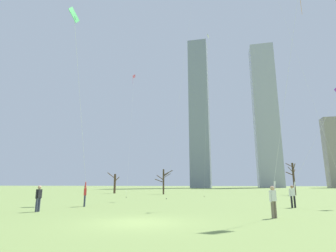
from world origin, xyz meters
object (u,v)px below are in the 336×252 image
at_px(kite_flyer_midfield_right_purple, 301,176).
at_px(distant_kite_low_near_trees_white, 207,62).
at_px(distant_kite_high_overhead_pink, 133,91).
at_px(bare_tree_leftmost, 163,180).
at_px(bare_tree_right_of_center, 293,177).
at_px(bystander_far_off_by_trees, 39,197).
at_px(kite_flyer_foreground_right_green, 83,164).
at_px(bare_tree_rightmost, 115,183).
at_px(kite_flyer_foreground_left_orange, 282,125).

xyz_separation_m(kite_flyer_midfield_right_purple, distant_kite_low_near_trees_white, (-7.69, 13.42, 16.64)).
distance_m(distant_kite_high_overhead_pink, bare_tree_leftmost, 15.89).
bearing_deg(bare_tree_right_of_center, bystander_far_off_by_trees, -125.19).
distance_m(kite_flyer_foreground_right_green, bare_tree_right_of_center, 34.46).
height_order(distant_kite_high_overhead_pink, bare_tree_leftmost, distant_kite_high_overhead_pink).
height_order(kite_flyer_foreground_right_green, bare_tree_right_of_center, kite_flyer_foreground_right_green).
distance_m(bare_tree_leftmost, bare_tree_rightmost, 10.20).
distance_m(bystander_far_off_by_trees, distant_kite_high_overhead_pink, 26.58).
distance_m(kite_flyer_midfield_right_purple, bare_tree_right_of_center, 24.03).
bearing_deg(bare_tree_leftmost, bare_tree_rightmost, 166.46).
relative_size(distant_kite_high_overhead_pink, bare_tree_right_of_center, 3.71).
xyz_separation_m(kite_flyer_foreground_left_orange, bare_tree_leftmost, (-14.08, 28.56, -2.77)).
relative_size(kite_flyer_foreground_left_orange, bystander_far_off_by_trees, 10.72).
distance_m(distant_kite_low_near_trees_white, bare_tree_right_of_center, 22.64).
bearing_deg(kite_flyer_foreground_right_green, bare_tree_rightmost, 109.24).
relative_size(bare_tree_right_of_center, bare_tree_leftmost, 1.22).
xyz_separation_m(distant_kite_low_near_trees_white, bare_tree_leftmost, (-8.62, 8.77, -16.65)).
distance_m(kite_flyer_foreground_right_green, bare_tree_rightmost, 30.19).
bearing_deg(kite_flyer_midfield_right_purple, distant_kite_high_overhead_pink, 143.02).
distance_m(distant_kite_low_near_trees_white, bare_tree_leftmost, 20.70).
relative_size(kite_flyer_foreground_right_green, distant_kite_low_near_trees_white, 0.60).
relative_size(kite_flyer_foreground_right_green, bare_tree_rightmost, 3.62).
xyz_separation_m(kite_flyer_foreground_right_green, bare_tree_leftmost, (-0.03, 26.09, -0.91)).
bearing_deg(kite_flyer_foreground_right_green, bare_tree_leftmost, 90.06).
relative_size(kite_flyer_foreground_left_orange, kite_flyer_midfield_right_purple, 1.66).
relative_size(bare_tree_right_of_center, bare_tree_rightmost, 1.33).
bearing_deg(kite_flyer_midfield_right_purple, kite_flyer_foreground_left_orange, -109.36).
xyz_separation_m(kite_flyer_midfield_right_purple, bare_tree_right_of_center, (4.47, 23.60, 0.48)).
distance_m(kite_flyer_foreground_right_green, bare_tree_leftmost, 26.11).
bearing_deg(kite_flyer_midfield_right_purple, bare_tree_rightmost, 136.86).
height_order(kite_flyer_foreground_left_orange, kite_flyer_midfield_right_purple, kite_flyer_foreground_left_orange).
distance_m(kite_flyer_foreground_right_green, distant_kite_high_overhead_pink, 22.63).
distance_m(kite_flyer_foreground_left_orange, kite_flyer_midfield_right_purple, 7.29).
bearing_deg(bare_tree_rightmost, kite_flyer_foreground_left_orange, -52.22).
distance_m(distant_kite_low_near_trees_white, bare_tree_rightmost, 27.53).
distance_m(kite_flyer_midfield_right_purple, bare_tree_leftmost, 27.54).
bearing_deg(kite_flyer_foreground_left_orange, bare_tree_right_of_center, 77.39).
xyz_separation_m(kite_flyer_foreground_right_green, bare_tree_right_of_center, (20.76, 27.50, -0.41)).
xyz_separation_m(kite_flyer_midfield_right_purple, bystander_far_off_by_trees, (-17.30, -7.27, -1.42)).
bearing_deg(distant_kite_high_overhead_pink, distant_kite_low_near_trees_white, -5.66).
bearing_deg(kite_flyer_foreground_right_green, bystander_far_off_by_trees, -106.72).
bearing_deg(bare_tree_rightmost, bystander_far_off_by_trees, -74.34).
relative_size(distant_kite_low_near_trees_white, distant_kite_high_overhead_pink, 1.22).
height_order(kite_flyer_midfield_right_purple, bare_tree_rightmost, kite_flyer_midfield_right_purple).
bearing_deg(bystander_far_off_by_trees, kite_flyer_midfield_right_purple, 22.79).
xyz_separation_m(kite_flyer_foreground_right_green, distant_kite_low_near_trees_white, (8.59, 17.32, 15.74)).
relative_size(distant_kite_high_overhead_pink, bare_tree_leftmost, 4.54).
relative_size(distant_kite_high_overhead_pink, bare_tree_rightmost, 4.92).
relative_size(kite_flyer_foreground_left_orange, distant_kite_high_overhead_pink, 0.92).
xyz_separation_m(distant_kite_low_near_trees_white, bare_tree_rightmost, (-18.53, 11.16, -17.02)).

